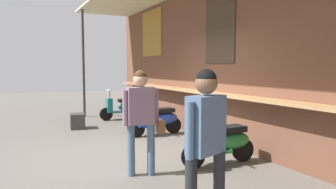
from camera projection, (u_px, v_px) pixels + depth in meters
name	position (u px, v px, depth m)	size (l,w,h in m)	color
ground_plane	(137.00, 153.00, 6.09)	(33.87, 33.87, 0.00)	#605B54
market_stall_facade	(219.00, 48.00, 6.76)	(12.10, 2.20, 3.79)	brown
scooter_teal	(124.00, 107.00, 10.11)	(0.46, 1.40, 0.97)	#197075
scooter_blue	(158.00, 119.00, 7.74)	(0.46, 1.40, 0.97)	#233D9E
scooter_green	(223.00, 142.00, 5.39)	(0.46, 1.40, 0.97)	#237533
shopper_with_handbag	(142.00, 113.00, 4.77)	(0.29, 0.65, 1.61)	slate
shopper_browsing	(206.00, 134.00, 3.09)	(0.32, 0.54, 1.64)	#232328
merchandise_crate	(77.00, 121.00, 8.57)	(0.47, 0.37, 0.41)	#3D3833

